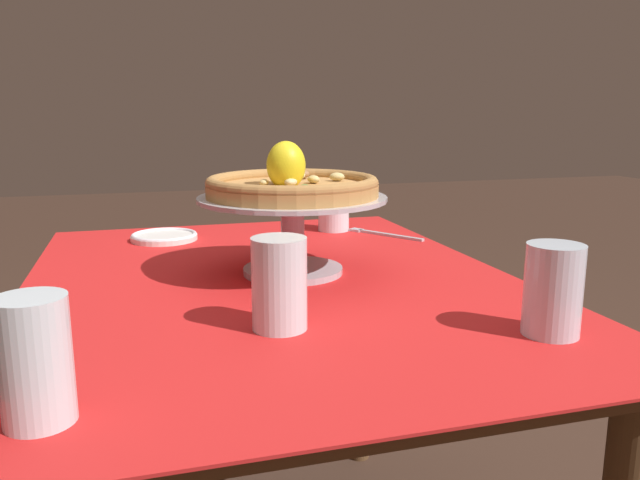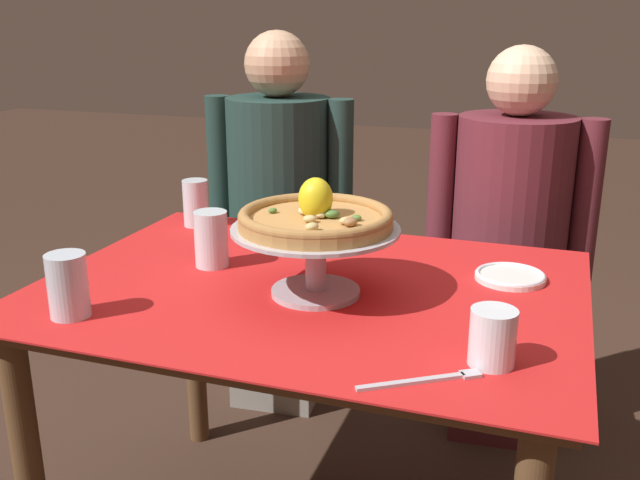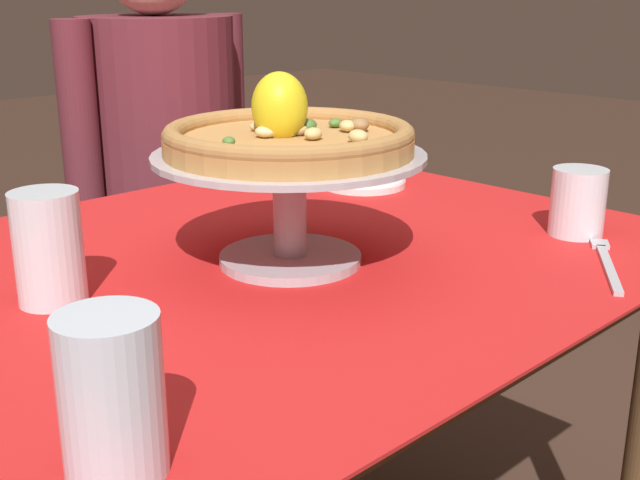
{
  "view_description": "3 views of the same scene",
  "coord_description": "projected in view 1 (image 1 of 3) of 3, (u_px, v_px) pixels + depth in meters",
  "views": [
    {
      "loc": [
        -1.09,
        0.22,
        1.03
      ],
      "look_at": [
        -0.03,
        -0.08,
        0.79
      ],
      "focal_mm": 34.83,
      "sensor_mm": 36.0,
      "label": 1
    },
    {
      "loc": [
        0.5,
        -1.38,
        1.29
      ],
      "look_at": [
        0.01,
        0.03,
        0.81
      ],
      "focal_mm": 39.83,
      "sensor_mm": 36.0,
      "label": 2
    },
    {
      "loc": [
        -0.65,
        -0.8,
        1.07
      ],
      "look_at": [
        0.05,
        -0.08,
        0.75
      ],
      "focal_mm": 45.14,
      "sensor_mm": 36.0,
      "label": 3
    }
  ],
  "objects": [
    {
      "name": "dining_table",
      "position": [
        273.0,
        334.0,
        1.17
      ],
      "size": [
        1.17,
        0.88,
        0.72
      ],
      "color": "brown",
      "rests_on": "ground"
    },
    {
      "name": "water_glass_front_left",
      "position": [
        553.0,
        295.0,
        0.85
      ],
      "size": [
        0.08,
        0.08,
        0.13
      ],
      "color": "silver",
      "rests_on": "dining_table"
    },
    {
      "name": "water_glass_back_left",
      "position": [
        36.0,
        369.0,
        0.61
      ],
      "size": [
        0.07,
        0.07,
        0.13
      ],
      "color": "silver",
      "rests_on": "dining_table"
    },
    {
      "name": "water_glass_front_right",
      "position": [
        334.0,
        213.0,
        1.6
      ],
      "size": [
        0.08,
        0.08,
        0.1
      ],
      "color": "white",
      "rests_on": "dining_table"
    },
    {
      "name": "pizza",
      "position": [
        292.0,
        184.0,
        1.15
      ],
      "size": [
        0.32,
        0.32,
        0.1
      ],
      "color": "#BC8447",
      "rests_on": "pizza_stand"
    },
    {
      "name": "water_glass_side_left",
      "position": [
        279.0,
        288.0,
        0.88
      ],
      "size": [
        0.08,
        0.08,
        0.13
      ],
      "color": "silver",
      "rests_on": "dining_table"
    },
    {
      "name": "pizza_stand",
      "position": [
        293.0,
        222.0,
        1.17
      ],
      "size": [
        0.35,
        0.35,
        0.15
      ],
      "color": "#B7B7C1",
      "rests_on": "dining_table"
    },
    {
      "name": "dinner_fork",
      "position": [
        381.0,
        234.0,
        1.55
      ],
      "size": [
        0.19,
        0.13,
        0.01
      ],
      "color": "#B7B7C1",
      "rests_on": "dining_table"
    },
    {
      "name": "side_plate",
      "position": [
        164.0,
        236.0,
        1.49
      ],
      "size": [
        0.16,
        0.16,
        0.02
      ],
      "color": "white",
      "rests_on": "dining_table"
    }
  ]
}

